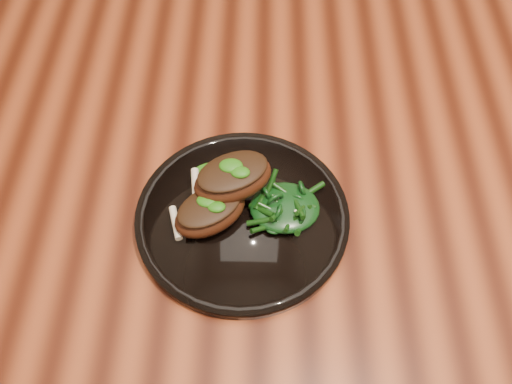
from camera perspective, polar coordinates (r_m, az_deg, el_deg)
desk at (r=0.94m, az=18.01°, el=3.65°), size 1.60×0.80×0.75m
plate at (r=0.71m, az=-1.37°, el=-2.50°), size 0.27×0.27×0.02m
lamb_chop_front at (r=0.69m, az=-4.67°, el=-1.89°), size 0.11×0.10×0.04m
lamb_chop_back at (r=0.69m, az=-2.38°, el=1.47°), size 0.12×0.10×0.04m
herb_smear at (r=0.74m, az=-3.82°, el=1.65°), size 0.07×0.05×0.00m
greens_heap at (r=0.70m, az=2.91°, el=-1.30°), size 0.09×0.08×0.03m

